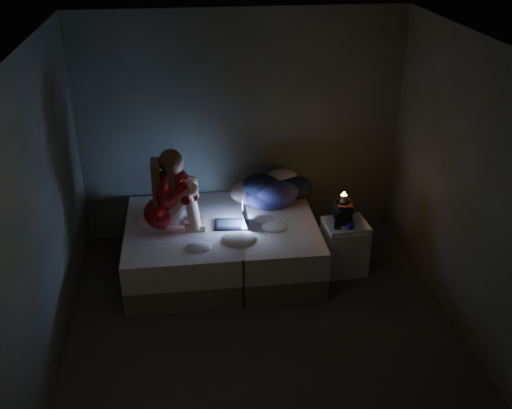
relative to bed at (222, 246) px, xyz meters
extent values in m
cube|color=#2E2A28|center=(0.30, -1.10, -0.28)|extent=(3.60, 3.80, 0.02)
cube|color=silver|center=(0.30, -1.10, 2.34)|extent=(3.60, 3.80, 0.02)
cube|color=#5C5E56|center=(0.30, 0.81, 1.03)|extent=(3.60, 0.02, 2.60)
cube|color=#5C5E56|center=(0.30, -3.01, 1.03)|extent=(3.60, 0.02, 2.60)
cube|color=#5C5E56|center=(-1.51, -1.10, 1.03)|extent=(0.02, 3.80, 2.60)
cube|color=#5C5E56|center=(2.11, -1.10, 1.03)|extent=(0.02, 3.80, 2.60)
cube|color=silver|center=(-0.64, 0.16, 0.33)|extent=(0.42, 0.30, 0.12)
cube|color=silver|center=(1.29, -0.21, 0.02)|extent=(0.46, 0.42, 0.58)
cylinder|color=beige|center=(1.25, -0.16, 0.58)|extent=(0.07, 0.07, 0.08)
cube|color=black|center=(1.17, -0.26, 0.31)|extent=(0.11, 0.15, 0.01)
sphere|color=#170C98|center=(1.28, -0.34, 0.35)|extent=(0.08, 0.08, 0.08)
camera|label=1|loc=(-0.30, -5.33, 3.27)|focal=40.92mm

